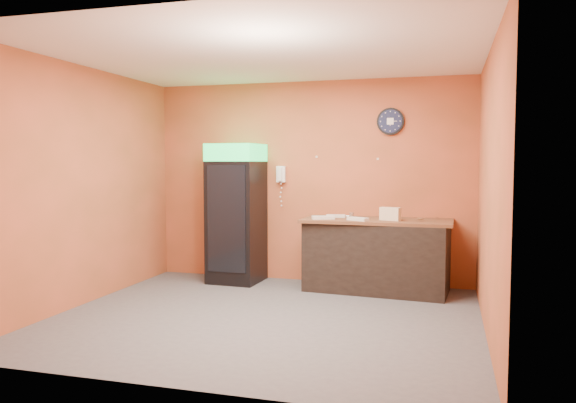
% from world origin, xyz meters
% --- Properties ---
extents(floor, '(4.50, 4.50, 0.00)m').
position_xyz_m(floor, '(0.00, 0.00, 0.00)').
color(floor, '#47474C').
rests_on(floor, ground).
extents(back_wall, '(4.50, 0.02, 2.80)m').
position_xyz_m(back_wall, '(0.00, 2.00, 1.40)').
color(back_wall, '#CC5C39').
rests_on(back_wall, floor).
extents(left_wall, '(0.02, 4.00, 2.80)m').
position_xyz_m(left_wall, '(-2.25, 0.00, 1.40)').
color(left_wall, '#CC5C39').
rests_on(left_wall, floor).
extents(right_wall, '(0.02, 4.00, 2.80)m').
position_xyz_m(right_wall, '(2.25, 0.00, 1.40)').
color(right_wall, '#CC5C39').
rests_on(right_wall, floor).
extents(ceiling, '(4.50, 4.00, 0.02)m').
position_xyz_m(ceiling, '(0.00, 0.00, 2.80)').
color(ceiling, white).
rests_on(ceiling, back_wall).
extents(beverage_cooler, '(0.70, 0.71, 1.93)m').
position_xyz_m(beverage_cooler, '(-0.96, 1.61, 0.94)').
color(beverage_cooler, black).
rests_on(beverage_cooler, floor).
extents(prep_counter, '(1.86, 0.94, 0.90)m').
position_xyz_m(prep_counter, '(1.00, 1.60, 0.45)').
color(prep_counter, black).
rests_on(prep_counter, floor).
extents(wall_clock, '(0.36, 0.06, 0.36)m').
position_xyz_m(wall_clock, '(1.12, 1.97, 2.22)').
color(wall_clock, black).
rests_on(wall_clock, back_wall).
extents(wall_phone, '(0.12, 0.11, 0.23)m').
position_xyz_m(wall_phone, '(-0.40, 1.95, 1.51)').
color(wall_phone, white).
rests_on(wall_phone, back_wall).
extents(butcher_paper, '(1.92, 0.87, 0.04)m').
position_xyz_m(butcher_paper, '(1.00, 1.60, 0.92)').
color(butcher_paper, brown).
rests_on(butcher_paper, prep_counter).
extents(sub_roll_stack, '(0.28, 0.18, 0.17)m').
position_xyz_m(sub_roll_stack, '(1.18, 1.48, 1.02)').
color(sub_roll_stack, beige).
rests_on(sub_roll_stack, butcher_paper).
extents(wrapped_sandwich_left, '(0.31, 0.21, 0.04)m').
position_xyz_m(wrapped_sandwich_left, '(0.32, 1.42, 0.96)').
color(wrapped_sandwich_left, silver).
rests_on(wrapped_sandwich_left, butcher_paper).
extents(wrapped_sandwich_mid, '(0.29, 0.22, 0.04)m').
position_xyz_m(wrapped_sandwich_mid, '(0.78, 1.37, 0.96)').
color(wrapped_sandwich_mid, silver).
rests_on(wrapped_sandwich_mid, butcher_paper).
extents(wrapped_sandwich_right, '(0.27, 0.14, 0.04)m').
position_xyz_m(wrapped_sandwich_right, '(0.44, 1.69, 0.96)').
color(wrapped_sandwich_right, silver).
rests_on(wrapped_sandwich_right, butcher_paper).
extents(kitchen_tool, '(0.06, 0.06, 0.06)m').
position_xyz_m(kitchen_tool, '(0.64, 1.78, 0.97)').
color(kitchen_tool, silver).
rests_on(kitchen_tool, butcher_paper).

